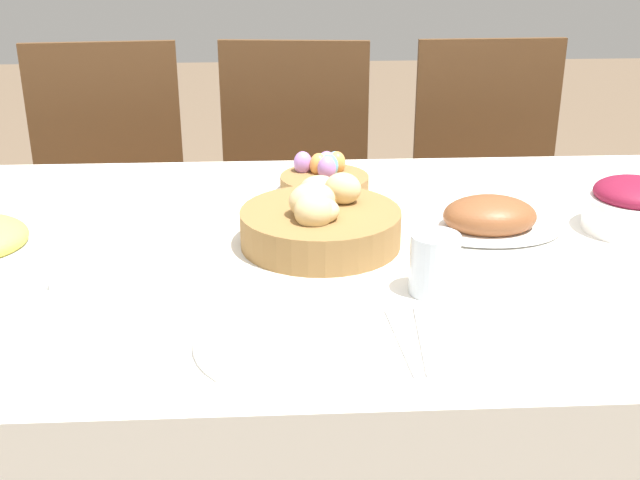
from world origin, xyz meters
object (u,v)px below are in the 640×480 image
(egg_basket, at_px, (325,178))
(ham_platter, at_px, (489,219))
(chair_far_right, at_px, (492,201))
(dinner_plate, at_px, (289,341))
(fork, at_px, (174,346))
(drinking_cup, at_px, (434,264))
(knife, at_px, (401,340))
(bread_basket, at_px, (320,222))
(butter_dish, at_px, (92,271))
(beet_salad_bowl, at_px, (633,206))
(chair_far_left, at_px, (108,208))
(spoon, at_px, (423,339))
(chair_far_center, at_px, (293,205))

(egg_basket, height_order, ham_platter, egg_basket)
(chair_far_right, bearing_deg, dinner_plate, -118.18)
(fork, bearing_deg, drinking_cup, 17.25)
(chair_far_right, xyz_separation_m, fork, (-0.75, -1.18, 0.23))
(knife, bearing_deg, fork, 175.81)
(bread_basket, relative_size, ham_platter, 1.07)
(dinner_plate, bearing_deg, butter_dish, 144.45)
(chair_far_right, height_order, beet_salad_bowl, chair_far_right)
(knife, bearing_deg, drinking_cup, 60.26)
(fork, bearing_deg, chair_far_left, 101.54)
(spoon, relative_size, butter_dish, 1.62)
(spoon, bearing_deg, fork, -175.81)
(bread_basket, distance_m, egg_basket, 0.29)
(bread_basket, xyz_separation_m, knife, (0.09, -0.34, -0.04))
(drinking_cup, xyz_separation_m, butter_dish, (-0.53, 0.07, -0.03))
(ham_platter, height_order, beet_salad_bowl, beet_salad_bowl)
(chair_far_left, xyz_separation_m, egg_basket, (0.57, -0.55, 0.26))
(chair_far_right, relative_size, bread_basket, 3.38)
(beet_salad_bowl, xyz_separation_m, drinking_cup, (-0.41, -0.24, 0.00))
(dinner_plate, distance_m, spoon, 0.18)
(dinner_plate, bearing_deg, egg_basket, 82.24)
(ham_platter, relative_size, drinking_cup, 2.76)
(chair_far_left, xyz_separation_m, bread_basket, (0.55, -0.84, 0.27))
(beet_salad_bowl, distance_m, fork, 0.87)
(chair_far_right, height_order, fork, chair_far_right)
(ham_platter, height_order, fork, ham_platter)
(beet_salad_bowl, bearing_deg, egg_basket, 155.41)
(dinner_plate, relative_size, drinking_cup, 2.70)
(chair_far_left, bearing_deg, bread_basket, -61.24)
(egg_basket, relative_size, drinking_cup, 1.93)
(knife, distance_m, spoon, 0.03)
(knife, height_order, spoon, same)
(dinner_plate, height_order, butter_dish, butter_dish)
(chair_far_center, distance_m, dinner_plate, 1.21)
(beet_salad_bowl, bearing_deg, butter_dish, -169.96)
(chair_far_left, height_order, fork, chair_far_left)
(beet_salad_bowl, distance_m, knife, 0.61)
(beet_salad_bowl, distance_m, butter_dish, 0.95)
(fork, bearing_deg, chair_far_right, 53.36)
(egg_basket, height_order, drinking_cup, drinking_cup)
(dinner_plate, bearing_deg, chair_far_left, 112.32)
(dinner_plate, xyz_separation_m, spoon, (0.18, 0.00, -0.00))
(bread_basket, height_order, fork, bread_basket)
(chair_far_center, height_order, ham_platter, chair_far_center)
(ham_platter, height_order, dinner_plate, ham_platter)
(drinking_cup, bearing_deg, chair_far_center, 100.61)
(chair_far_left, distance_m, dinner_plate, 1.30)
(bread_basket, bearing_deg, drinking_cup, -50.23)
(chair_far_left, xyz_separation_m, spoon, (0.67, -1.18, 0.23))
(dinner_plate, height_order, drinking_cup, drinking_cup)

